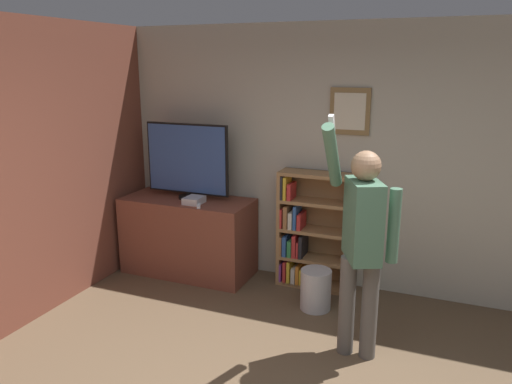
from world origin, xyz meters
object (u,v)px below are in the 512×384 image
Objects in this scene: bookshelf at (308,233)px; person at (362,236)px; television at (187,160)px; game_console at (194,200)px; waste_bin at (316,289)px.

bookshelf is 0.63× the size of person.
television is 0.45m from game_console.
person is (0.76, -1.14, 0.44)m from bookshelf.
television is 1.51m from bookshelf.
person reaches higher than bookshelf.
television is 4.45× the size of game_console.
person is at bearing -25.12° from television.
waste_bin is at bearing -165.89° from person.
person is at bearing -56.39° from bookshelf.
game_console is 0.11× the size of person.
person is at bearing -22.94° from game_console.
bookshelf is 0.67m from waste_bin.
bookshelf is at bearing -171.45° from person.
waste_bin is (-0.52, 0.64, -0.82)m from person.
television reaches higher than bookshelf.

